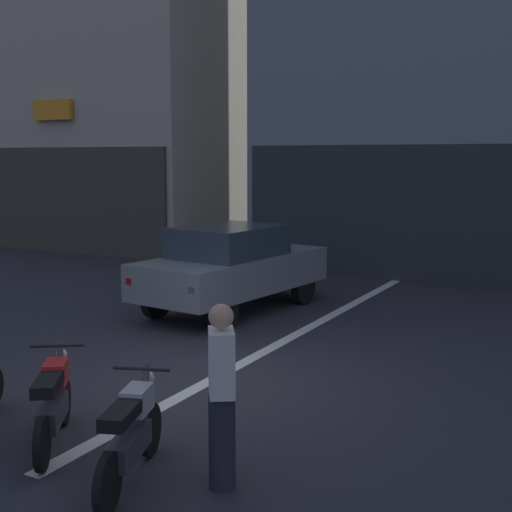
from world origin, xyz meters
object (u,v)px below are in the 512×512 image
Objects in this scene: motorcycle_red_row_left_mid at (53,402)px; person_by_motorcycles at (222,395)px; car_grey_crossing_near at (232,265)px; motorcycle_silver_row_centre at (131,433)px.

motorcycle_red_row_left_mid is 0.86× the size of person_by_motorcycles.
car_grey_crossing_near reaches higher than motorcycle_silver_row_centre.
person_by_motorcycles is at bearing 0.81° from motorcycle_red_row_left_mid.
person_by_motorcycles is at bearing 20.32° from motorcycle_silver_row_centre.
motorcycle_red_row_left_mid is 0.89× the size of motorcycle_silver_row_centre.
person_by_motorcycles is at bearing -60.57° from car_grey_crossing_near.
motorcycle_red_row_left_mid is at bearing 167.68° from motorcycle_silver_row_centre.
person_by_motorcycles reaches higher than car_grey_crossing_near.
car_grey_crossing_near is at bearing 112.65° from motorcycle_silver_row_centre.
motorcycle_silver_row_centre is at bearing -159.68° from person_by_motorcycles.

